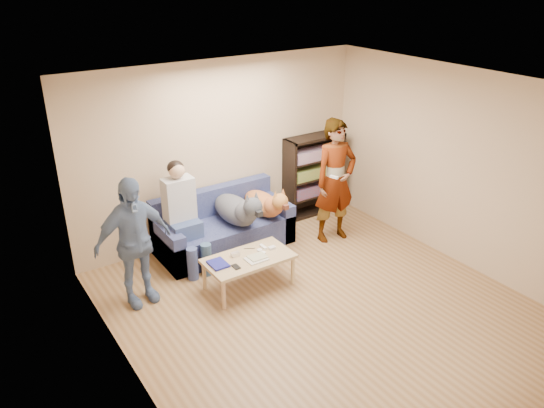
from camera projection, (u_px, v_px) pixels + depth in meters
ground at (328, 312)px, 6.23m from camera, size 5.00×5.00×0.00m
ceiling at (340, 92)px, 5.15m from camera, size 5.00×5.00×0.00m
wall_back at (222, 151)px, 7.59m from camera, size 4.50×0.00×4.50m
wall_left at (132, 275)px, 4.55m from camera, size 0.00×5.00×5.00m
wall_right at (469, 171)px, 6.83m from camera, size 0.00×5.00×5.00m
blanket at (272, 206)px, 7.79m from camera, size 0.40×0.34×0.14m
person_standing_right at (335, 181)px, 7.57m from camera, size 0.70×0.49×1.82m
person_standing_left at (133, 242)px, 6.13m from camera, size 0.97×0.48×1.60m
held_controller at (334, 177)px, 7.25m from camera, size 0.07×0.13×0.03m
notebook_blue at (218, 264)px, 6.40m from camera, size 0.20×0.26×0.03m
papers at (256, 259)px, 6.52m from camera, size 0.26×0.20×0.02m
magazine at (257, 257)px, 6.54m from camera, size 0.22×0.17×0.01m
camera_silver at (235, 254)px, 6.59m from camera, size 0.11×0.06×0.05m
controller_a at (263, 247)px, 6.78m from camera, size 0.04×0.13×0.03m
controller_b at (272, 248)px, 6.76m from camera, size 0.09×0.06×0.03m
headphone_cup_a at (263, 253)px, 6.65m from camera, size 0.07×0.07×0.02m
headphone_cup_b at (260, 250)px, 6.71m from camera, size 0.07×0.07×0.02m
pen_orange at (254, 263)px, 6.44m from camera, size 0.13×0.06×0.01m
pen_black at (249, 248)px, 6.76m from camera, size 0.13×0.08×0.01m
wallet at (236, 267)px, 6.35m from camera, size 0.07×0.12×0.02m
sofa at (223, 229)px, 7.57m from camera, size 1.90×0.85×0.82m
person_seated at (183, 212)px, 6.95m from camera, size 0.40×0.73×1.47m
dog_gray at (238, 210)px, 7.31m from camera, size 0.42×1.25×0.61m
dog_tan at (266, 204)px, 7.57m from camera, size 0.37×1.14×0.53m
coffee_table at (249, 261)px, 6.59m from camera, size 1.10×0.60×0.42m
bookshelf at (313, 173)px, 8.50m from camera, size 1.00×0.34×1.30m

